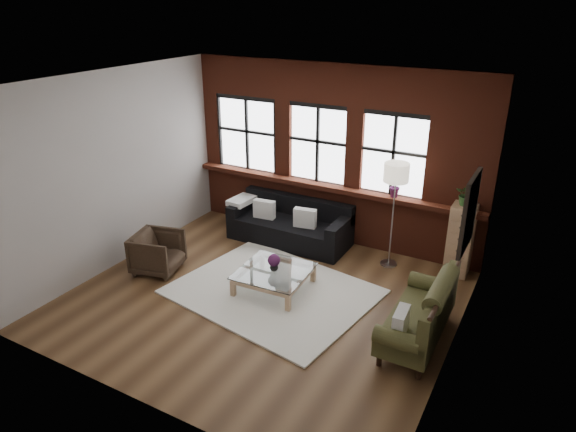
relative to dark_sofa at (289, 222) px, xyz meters
The scene contains 26 objects.
floor 2.03m from the dark_sofa, 72.88° to the right, with size 5.50×5.50×0.00m, color #4D311C.
ceiling 3.43m from the dark_sofa, 72.88° to the right, with size 5.50×5.50×0.00m, color white.
wall_back 1.46m from the dark_sofa, 45.71° to the left, with size 5.50×5.50×0.00m, color #AEA7A2.
wall_front 4.60m from the dark_sofa, 82.42° to the right, with size 5.50×5.50×0.00m, color #AEA7A2.
wall_left 3.12m from the dark_sofa, 138.73° to the right, with size 5.00×5.00×0.00m, color #AEA7A2.
wall_right 4.02m from the dark_sofa, 29.67° to the right, with size 5.00×5.00×0.00m, color #AEA7A2.
brick_backwall 1.44m from the dark_sofa, 42.70° to the left, with size 5.50×0.12×3.20m, color maroon, non-canonical shape.
sill_ledge 0.98m from the dark_sofa, 37.56° to the left, with size 5.50×0.30×0.08m, color maroon.
window_left 1.90m from the dark_sofa, 155.64° to the left, with size 1.38×0.10×1.50m, color black, non-canonical shape.
window_mid 1.49m from the dark_sofa, 62.58° to the left, with size 1.38×0.10×1.50m, color black, non-canonical shape.
window_right 2.23m from the dark_sofa, 18.07° to the left, with size 1.38×0.10×1.50m, color black, non-canonical shape.
wall_poster 3.95m from the dark_sofa, 25.83° to the right, with size 0.05×0.74×0.94m, color black, non-canonical shape.
shag_rug 1.84m from the dark_sofa, 69.49° to the right, with size 2.87×2.26×0.03m, color white.
dark_sofa is the anchor object (origin of this frame).
pillow_a 0.52m from the dark_sofa, 168.09° to the right, with size 0.40×0.14×0.34m, color silver.
pillow_b 0.43m from the dark_sofa, 15.17° to the right, with size 0.40×0.14×0.34m, color silver.
vintage_settee 3.40m from the dark_sofa, 31.91° to the right, with size 0.75×1.68×0.89m, color #3F3E1D, non-canonical shape.
pillow_settee 3.64m from the dark_sofa, 39.46° to the right, with size 0.14×0.38×0.34m, color silver.
armchair 2.43m from the dark_sofa, 124.53° to the right, with size 0.71×0.74×0.67m, color black.
coffee_table 1.73m from the dark_sofa, 69.23° to the right, with size 1.04×1.04×0.35m, color tan, non-canonical shape.
vase 1.72m from the dark_sofa, 69.23° to the right, with size 0.13×0.13×0.14m, color #B2B2B2.
flowers 1.72m from the dark_sofa, 69.23° to the right, with size 0.19×0.19×0.19m, color #561D4E.
drawer_chest 2.99m from the dark_sofa, ahead, with size 0.37×0.37×1.21m, color tan.
potted_plant_top 3.14m from the dark_sofa, ahead, with size 0.32×0.28×0.36m, color #2D5923.
floor_lamp 1.99m from the dark_sofa, ahead, with size 0.40×0.40×1.95m, color #A5A5A8, non-canonical shape.
sill_plant 2.05m from the dark_sofa, 13.08° to the left, with size 0.21×0.17×0.39m, color #561D4E.
Camera 1 is at (3.53, -5.63, 4.23)m, focal length 32.00 mm.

